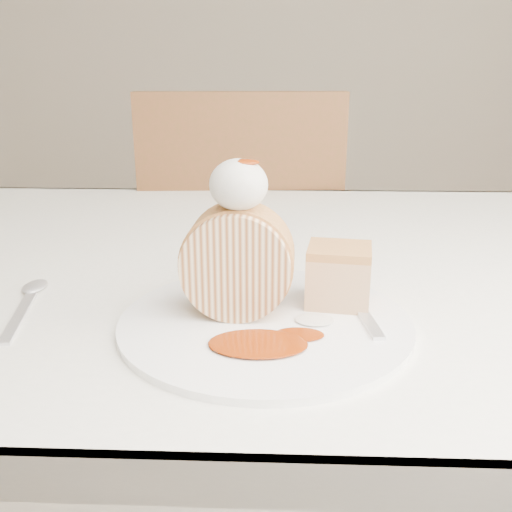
{
  "coord_description": "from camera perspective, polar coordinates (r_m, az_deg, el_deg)",
  "views": [
    {
      "loc": [
        0.03,
        -0.58,
        1.01
      ],
      "look_at": [
        0.0,
        -0.02,
        0.82
      ],
      "focal_mm": 40.0,
      "sensor_mm": 36.0,
      "label": 1
    }
  ],
  "objects": [
    {
      "name": "chair_far",
      "position": [
        1.43,
        -1.43,
        -0.33
      ],
      "size": [
        0.48,
        0.48,
        0.96
      ],
      "rotation": [
        0.0,
        0.0,
        3.21
      ],
      "color": "brown",
      "rests_on": "ground"
    },
    {
      "name": "caramel_drizzle",
      "position": [
        0.56,
        -1.14,
        10.02
      ],
      "size": [
        0.03,
        0.02,
        0.01
      ],
      "primitive_type": "ellipsoid",
      "color": "maroon",
      "rests_on": "whipped_cream"
    },
    {
      "name": "fork",
      "position": [
        0.62,
        10.54,
        -5.45
      ],
      "size": [
        0.05,
        0.18,
        0.0
      ],
      "primitive_type": "cube",
      "rotation": [
        0.0,
        0.0,
        0.13
      ],
      "color": "silver",
      "rests_on": "plate"
    },
    {
      "name": "spoon",
      "position": [
        0.67,
        -22.62,
        -5.64
      ],
      "size": [
        0.05,
        0.16,
        0.0
      ],
      "primitive_type": "cube",
      "rotation": [
        0.0,
        0.0,
        0.2
      ],
      "color": "silver",
      "rests_on": "table"
    },
    {
      "name": "caramel_pool",
      "position": [
        0.54,
        0.19,
        -8.73
      ],
      "size": [
        0.1,
        0.07,
        0.0
      ],
      "primitive_type": null,
      "rotation": [
        0.0,
        0.0,
        -0.14
      ],
      "color": "maroon",
      "rests_on": "plate"
    },
    {
      "name": "whipped_cream",
      "position": [
        0.57,
        -1.76,
        7.14
      ],
      "size": [
        0.06,
        0.06,
        0.05
      ],
      "primitive_type": "ellipsoid",
      "color": "silver",
      "rests_on": "roulade_slice"
    },
    {
      "name": "table",
      "position": [
        0.85,
        0.27,
        -5.62
      ],
      "size": [
        1.4,
        0.9,
        0.75
      ],
      "color": "silver",
      "rests_on": "ground"
    },
    {
      "name": "cake_chunk",
      "position": [
        0.63,
        8.23,
        -2.28
      ],
      "size": [
        0.08,
        0.07,
        0.06
      ],
      "primitive_type": "cube",
      "rotation": [
        0.0,
        0.0,
        -0.14
      ],
      "color": "#D58750",
      "rests_on": "plate"
    },
    {
      "name": "roulade_slice",
      "position": [
        0.59,
        -1.88,
        -0.58
      ],
      "size": [
        0.12,
        0.07,
        0.11
      ],
      "primitive_type": "cylinder",
      "rotation": [
        1.57,
        0.0,
        -0.04
      ],
      "color": "beige",
      "rests_on": "plate"
    },
    {
      "name": "plate",
      "position": [
        0.6,
        0.92,
        -6.62
      ],
      "size": [
        0.35,
        0.35,
        0.01
      ],
      "primitive_type": "cylinder",
      "rotation": [
        0.0,
        0.0,
        -0.14
      ],
      "color": "white",
      "rests_on": "table"
    }
  ]
}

